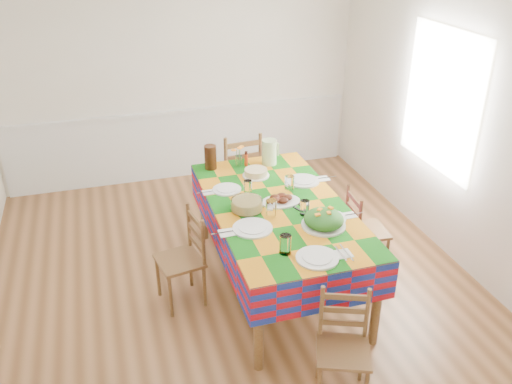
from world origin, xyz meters
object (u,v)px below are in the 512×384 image
(tea_pitcher, at_px, (210,157))
(chair_left, at_px, (184,259))
(chair_right, at_px, (363,231))
(green_pitcher, at_px, (269,152))
(chair_far, at_px, (239,175))
(meat_platter, at_px, (281,200))
(dining_table, at_px, (278,215))
(chair_near, at_px, (343,347))

(tea_pitcher, relative_size, chair_left, 0.28)
(tea_pitcher, xyz_separation_m, chair_right, (1.28, -0.93, -0.54))
(tea_pitcher, bearing_deg, green_pitcher, -5.76)
(tea_pitcher, xyz_separation_m, chair_far, (0.41, 0.43, -0.45))
(meat_platter, distance_m, green_pitcher, 0.85)
(dining_table, height_order, tea_pitcher, tea_pitcher)
(tea_pitcher, xyz_separation_m, chair_near, (0.42, -2.31, -0.55))
(meat_platter, xyz_separation_m, green_pitcher, (0.16, 0.83, 0.10))
(dining_table, xyz_separation_m, chair_left, (-0.87, 0.01, -0.31))
(chair_near, relative_size, chair_right, 0.99)
(chair_left, bearing_deg, green_pitcher, 118.37)
(chair_left, bearing_deg, tea_pitcher, 142.54)
(green_pitcher, distance_m, chair_near, 2.32)
(dining_table, bearing_deg, green_pitcher, 77.34)
(green_pitcher, relative_size, chair_right, 0.30)
(meat_platter, xyz_separation_m, chair_right, (0.84, -0.04, -0.45))
(dining_table, height_order, green_pitcher, green_pitcher)
(chair_far, bearing_deg, dining_table, 85.66)
(chair_far, xyz_separation_m, chair_right, (0.87, -1.36, -0.09))
(chair_near, distance_m, chair_right, 1.62)
(meat_platter, relative_size, chair_far, 0.34)
(chair_near, bearing_deg, meat_platter, 111.06)
(chair_left, relative_size, chair_right, 1.04)
(chair_left, distance_m, chair_right, 1.74)
(green_pitcher, relative_size, chair_far, 0.25)
(meat_platter, bearing_deg, chair_far, 91.25)
(chair_far, bearing_deg, tea_pitcher, 42.22)
(green_pitcher, distance_m, tea_pitcher, 0.60)
(chair_far, bearing_deg, chair_right, 118.37)
(tea_pitcher, bearing_deg, chair_far, 46.41)
(tea_pitcher, bearing_deg, dining_table, -66.65)
(chair_far, relative_size, chair_left, 1.18)
(green_pitcher, xyz_separation_m, chair_left, (-1.07, -0.87, -0.54))
(tea_pitcher, distance_m, chair_left, 1.17)
(meat_platter, relative_size, chair_right, 0.41)
(tea_pitcher, bearing_deg, meat_platter, -63.94)
(dining_table, distance_m, chair_right, 0.93)
(chair_near, xyz_separation_m, chair_right, (0.86, 1.38, 0.00))
(meat_platter, bearing_deg, green_pitcher, 78.84)
(chair_near, bearing_deg, chair_far, 112.01)
(meat_platter, distance_m, chair_near, 1.49)
(meat_platter, xyz_separation_m, tea_pitcher, (-0.44, 0.89, 0.09))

